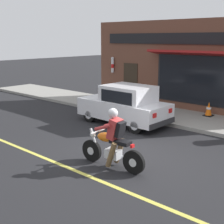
% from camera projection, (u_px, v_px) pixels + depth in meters
% --- Properties ---
extents(ground_plane, '(80.00, 80.00, 0.00)m').
position_uv_depth(ground_plane, '(130.00, 155.00, 9.18)').
color(ground_plane, black).
extents(sidewalk_curb, '(2.60, 22.00, 0.14)m').
position_uv_depth(sidewalk_curb, '(142.00, 111.00, 14.53)').
color(sidewalk_curb, gray).
rests_on(sidewalk_curb, ground).
extents(lane_stripe, '(0.12, 19.80, 0.01)m').
position_uv_depth(lane_stripe, '(19.00, 148.00, 9.81)').
color(lane_stripe, '#D1C64C').
rests_on(lane_stripe, ground).
extents(storefront_building, '(1.25, 9.48, 4.20)m').
position_uv_depth(storefront_building, '(178.00, 66.00, 14.60)').
color(storefront_building, brown).
rests_on(storefront_building, ground).
extents(motorcycle_with_rider, '(0.59, 2.02, 1.62)m').
position_uv_depth(motorcycle_with_rider, '(112.00, 143.00, 8.18)').
color(motorcycle_with_rider, black).
rests_on(motorcycle_with_rider, ground).
extents(car_hatchback, '(1.69, 3.80, 1.57)m').
position_uv_depth(car_hatchback, '(125.00, 105.00, 12.38)').
color(car_hatchback, black).
rests_on(car_hatchback, ground).
extents(traffic_cone, '(0.36, 0.36, 0.60)m').
position_uv_depth(traffic_cone, '(209.00, 109.00, 13.20)').
color(traffic_cone, black).
rests_on(traffic_cone, sidewalk_curb).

